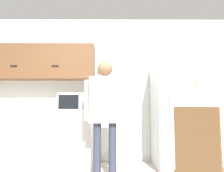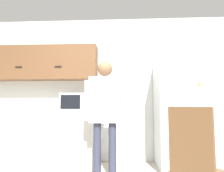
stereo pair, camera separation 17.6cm
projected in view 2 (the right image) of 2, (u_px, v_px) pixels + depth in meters
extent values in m
cube|color=silver|center=(105.00, 88.00, 3.82)|extent=(6.00, 0.06, 2.70)
cube|color=silver|center=(36.00, 137.00, 3.47)|extent=(2.06, 0.61, 0.94)
cube|color=brown|center=(42.00, 63.00, 3.74)|extent=(2.06, 0.32, 0.63)
cube|color=black|center=(19.00, 67.00, 3.58)|extent=(0.12, 0.01, 0.01)
cube|color=black|center=(58.00, 66.00, 3.54)|extent=(0.12, 0.01, 0.01)
cube|color=white|center=(76.00, 102.00, 3.41)|extent=(0.46, 0.37, 0.29)
cube|color=black|center=(70.00, 102.00, 3.22)|extent=(0.32, 0.01, 0.23)
cube|color=#B2B2B2|center=(85.00, 102.00, 3.20)|extent=(0.06, 0.01, 0.23)
cylinder|color=#33384C|center=(97.00, 151.00, 2.80)|extent=(0.11, 0.11, 0.78)
cylinder|color=#33384C|center=(112.00, 151.00, 2.79)|extent=(0.11, 0.11, 0.78)
cube|color=beige|center=(105.00, 100.00, 2.86)|extent=(0.46, 0.24, 0.65)
sphere|color=#8C6647|center=(105.00, 69.00, 2.90)|extent=(0.22, 0.22, 0.22)
cylinder|color=beige|center=(87.00, 100.00, 2.87)|extent=(0.07, 0.07, 0.58)
cylinder|color=beige|center=(123.00, 100.00, 2.86)|extent=(0.07, 0.07, 0.58)
cube|color=silver|center=(180.00, 115.00, 3.31)|extent=(0.76, 0.72, 1.74)
cylinder|color=silver|center=(172.00, 107.00, 2.96)|extent=(0.02, 0.02, 0.61)
cube|color=green|center=(190.00, 114.00, 2.95)|extent=(0.04, 0.01, 0.04)
cube|color=orange|center=(200.00, 120.00, 2.94)|extent=(0.04, 0.01, 0.04)
cube|color=green|center=(183.00, 117.00, 2.95)|extent=(0.04, 0.01, 0.04)
cube|color=yellow|center=(199.00, 85.00, 2.98)|extent=(0.04, 0.01, 0.04)
cube|color=brown|center=(190.00, 141.00, 1.68)|extent=(0.30, 0.30, 0.58)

